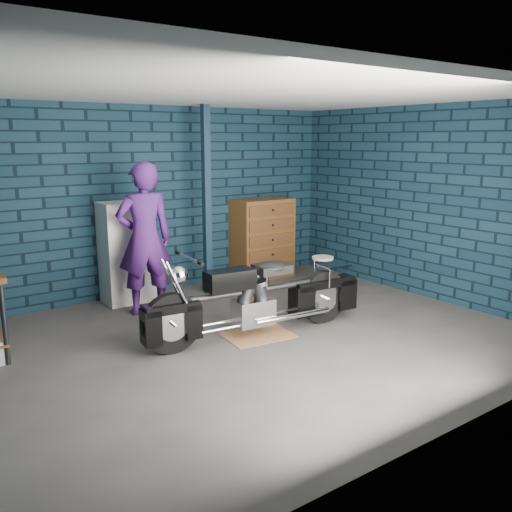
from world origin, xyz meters
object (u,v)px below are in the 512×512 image
(motorcycle, at_px, (258,292))
(person, at_px, (145,239))
(locker, at_px, (126,253))
(tool_chest, at_px, (263,239))
(shop_stool, at_px, (322,276))

(motorcycle, distance_m, person, 1.74)
(locker, xyz_separation_m, tool_chest, (2.33, 0.00, -0.05))
(motorcycle, height_order, tool_chest, tool_chest)
(person, height_order, shop_stool, person)
(person, xyz_separation_m, shop_stool, (2.43, -0.71, -0.70))
(motorcycle, relative_size, shop_stool, 4.14)
(motorcycle, relative_size, tool_chest, 1.81)
(tool_chest, distance_m, shop_stool, 1.37)
(motorcycle, distance_m, shop_stool, 1.96)
(locker, bearing_deg, tool_chest, 0.00)
(shop_stool, bearing_deg, locker, 151.62)
(person, distance_m, tool_chest, 2.42)
(tool_chest, bearing_deg, motorcycle, -127.57)
(person, bearing_deg, tool_chest, -154.42)
(locker, bearing_deg, person, -88.95)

